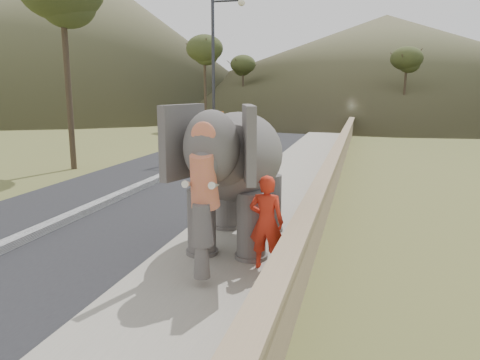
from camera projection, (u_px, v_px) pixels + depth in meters
ground at (153, 353)px, 6.49m from camera, size 160.00×160.00×0.00m
road at (146, 186)px, 17.23m from camera, size 7.00×120.00×0.03m
median at (146, 184)px, 17.21m from camera, size 0.35×120.00×0.22m
walkway at (280, 193)px, 15.95m from camera, size 3.00×120.00×0.15m
parapet at (330, 182)px, 15.44m from camera, size 0.30×120.00×1.10m
lamppost at (219, 62)px, 23.87m from camera, size 1.76×0.36×8.00m
signboard at (218, 127)px, 23.64m from camera, size 0.60×0.08×2.40m
hill_left at (72, 33)px, 66.04m from camera, size 60.00×60.00×22.00m
hill_far at (384, 64)px, 70.17m from camera, size 80.00×80.00×14.00m
elephant_and_man at (238, 175)px, 10.40m from camera, size 2.38×4.30×3.11m
motorcyclist at (252, 138)px, 27.22m from camera, size 1.67×1.87×1.82m
trees at (376, 82)px, 29.50m from camera, size 48.29×43.22×9.14m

